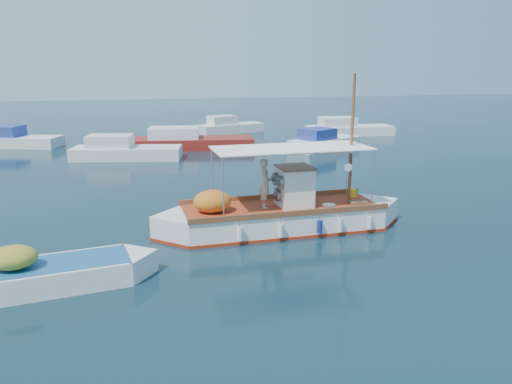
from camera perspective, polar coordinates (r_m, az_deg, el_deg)
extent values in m
plane|color=black|center=(18.77, 3.66, -4.59)|extent=(160.00, 160.00, 0.00)
cube|color=white|center=(18.97, 2.96, -3.28)|extent=(7.44, 2.70, 1.08)
cube|color=white|center=(18.21, -8.15, -4.17)|extent=(2.45, 2.45, 1.08)
cube|color=white|center=(20.38, 12.85, -2.39)|extent=(2.45, 2.45, 1.08)
cube|color=#9E270F|center=(19.07, 2.95, -4.21)|extent=(7.54, 2.79, 0.18)
cube|color=#A33619|center=(18.82, 2.98, -1.77)|extent=(7.43, 2.51, 0.06)
cube|color=brown|center=(19.92, 1.88, -0.50)|extent=(7.46, 0.35, 0.20)
cube|color=brown|center=(17.66, 4.23, -2.47)|extent=(7.46, 0.35, 0.20)
cube|color=white|center=(18.78, 4.43, 0.56)|extent=(1.22, 1.32, 1.47)
cube|color=brown|center=(18.62, 4.48, 2.85)|extent=(1.32, 1.42, 0.06)
cylinder|color=slate|center=(18.22, 2.89, 1.11)|extent=(0.23, 0.50, 0.49)
cylinder|color=slate|center=(18.81, 2.30, 1.53)|extent=(0.23, 0.50, 0.49)
cylinder|color=slate|center=(18.64, 2.57, -0.30)|extent=(0.23, 0.50, 0.49)
cylinder|color=brown|center=(19.33, 10.88, 5.92)|extent=(0.12, 0.12, 4.91)
cylinder|color=brown|center=(19.06, 8.70, 4.70)|extent=(1.77, 0.14, 0.08)
cylinder|color=silver|center=(18.98, -5.06, 1.83)|extent=(0.04, 0.04, 2.21)
cylinder|color=silver|center=(16.91, -3.75, 0.32)|extent=(0.04, 0.04, 2.21)
cylinder|color=silver|center=(20.68, 10.39, 2.67)|extent=(0.04, 0.04, 2.21)
cylinder|color=silver|center=(18.80, 13.20, 1.38)|extent=(0.04, 0.04, 2.21)
cube|color=white|center=(18.44, 4.09, 5.04)|extent=(5.87, 2.55, 0.04)
ellipsoid|color=orange|center=(18.08, -5.01, -1.06)|extent=(1.41, 1.21, 0.82)
cube|color=yellow|center=(19.67, 6.03, -0.47)|extent=(0.25, 0.18, 0.39)
cylinder|color=yellow|center=(20.58, 10.98, -0.08)|extent=(0.30, 0.30, 0.33)
cube|color=brown|center=(19.55, 11.57, -1.20)|extent=(0.65, 0.46, 0.12)
cylinder|color=#B2B2B2|center=(18.89, 8.31, -1.60)|extent=(0.51, 0.51, 0.12)
cylinder|color=white|center=(18.30, 10.50, 2.76)|extent=(0.30, 0.04, 0.29)
cylinder|color=white|center=(17.17, -1.86, -4.82)|extent=(0.20, 0.20, 0.47)
cylinder|color=navy|center=(18.04, 7.29, -3.98)|extent=(0.20, 0.20, 0.47)
cylinder|color=white|center=(18.86, 12.83, -3.43)|extent=(0.20, 0.20, 0.47)
imported|color=#B5AB96|center=(18.48, 1.02, 0.99)|extent=(0.56, 0.74, 1.84)
cube|color=white|center=(15.34, -22.78, -9.16)|extent=(4.73, 2.46, 0.88)
cube|color=white|center=(15.43, -14.34, -8.31)|extent=(1.74, 1.74, 0.88)
cube|color=#1D5687|center=(15.18, -22.93, -7.70)|extent=(4.70, 2.26, 0.05)
ellipsoid|color=#A2962E|center=(15.11, -26.03, -6.74)|extent=(1.44, 1.25, 0.65)
cube|color=silver|center=(34.52, -14.51, 4.18)|extent=(7.45, 3.72, 1.00)
cube|color=silver|center=(34.63, -16.33, 5.60)|extent=(3.19, 2.55, 0.80)
cube|color=maroon|center=(38.05, -7.26, 5.41)|extent=(9.40, 3.91, 1.00)
cube|color=silver|center=(37.97, -9.38, 6.69)|extent=(3.92, 2.82, 0.80)
cube|color=silver|center=(37.89, 7.86, 5.36)|extent=(6.17, 4.75, 1.00)
cube|color=navy|center=(37.10, 7.03, 6.60)|extent=(2.95, 2.77, 0.80)
cube|color=silver|center=(46.12, 10.63, 6.81)|extent=(7.85, 3.15, 1.00)
cube|color=silver|center=(45.64, 9.31, 7.93)|extent=(3.22, 2.43, 0.80)
cube|color=silver|center=(42.68, -25.62, 5.09)|extent=(6.97, 4.30, 1.00)
cube|color=navy|center=(43.09, -26.88, 6.23)|extent=(3.12, 2.70, 0.80)
cube|color=silver|center=(46.97, -2.88, 7.17)|extent=(6.44, 3.86, 1.00)
cube|color=silver|center=(46.43, -3.90, 8.19)|extent=(2.86, 2.39, 0.80)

